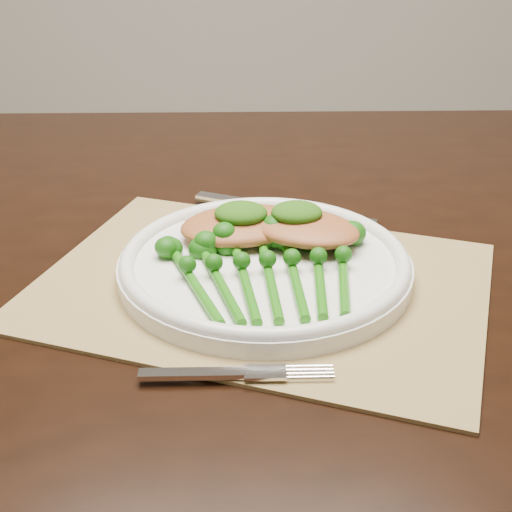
{
  "coord_description": "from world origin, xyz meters",
  "views": [
    {
      "loc": [
        0.01,
        -0.73,
        1.1
      ],
      "look_at": [
        0.03,
        -0.11,
        0.78
      ],
      "focal_mm": 50.0,
      "sensor_mm": 36.0,
      "label": 1
    }
  ],
  "objects_px": {
    "dinner_plate": "(265,263)",
    "placemat": "(261,284)",
    "broccolini_bundle": "(270,279)",
    "chicken_fillet_left": "(243,225)",
    "dining_table": "(236,456)"
  },
  "relations": [
    {
      "from": "dinner_plate",
      "to": "placemat",
      "type": "bearing_deg",
      "value": -103.61
    },
    {
      "from": "placemat",
      "to": "broccolini_bundle",
      "type": "xyz_separation_m",
      "value": [
        0.01,
        -0.03,
        0.02
      ]
    },
    {
      "from": "chicken_fillet_left",
      "to": "broccolini_bundle",
      "type": "height_order",
      "value": "chicken_fillet_left"
    },
    {
      "from": "dining_table",
      "to": "placemat",
      "type": "bearing_deg",
      "value": -79.39
    },
    {
      "from": "placemat",
      "to": "dinner_plate",
      "type": "height_order",
      "value": "dinner_plate"
    },
    {
      "from": "placemat",
      "to": "chicken_fillet_left",
      "type": "xyz_separation_m",
      "value": [
        -0.02,
        0.07,
        0.03
      ]
    },
    {
      "from": "dining_table",
      "to": "broccolini_bundle",
      "type": "height_order",
      "value": "broccolini_bundle"
    },
    {
      "from": "chicken_fillet_left",
      "to": "dinner_plate",
      "type": "bearing_deg",
      "value": -82.31
    },
    {
      "from": "dinner_plate",
      "to": "broccolini_bundle",
      "type": "xyz_separation_m",
      "value": [
        0.0,
        -0.05,
        0.01
      ]
    },
    {
      "from": "placemat",
      "to": "dinner_plate",
      "type": "relative_size",
      "value": 1.47
    },
    {
      "from": "broccolini_bundle",
      "to": "placemat",
      "type": "bearing_deg",
      "value": 95.61
    },
    {
      "from": "dining_table",
      "to": "dinner_plate",
      "type": "distance_m",
      "value": 0.42
    },
    {
      "from": "dinner_plate",
      "to": "broccolini_bundle",
      "type": "distance_m",
      "value": 0.05
    },
    {
      "from": "dinner_plate",
      "to": "dining_table",
      "type": "bearing_deg",
      "value": 103.39
    },
    {
      "from": "placemat",
      "to": "dining_table",
      "type": "bearing_deg",
      "value": 120.21
    }
  ]
}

